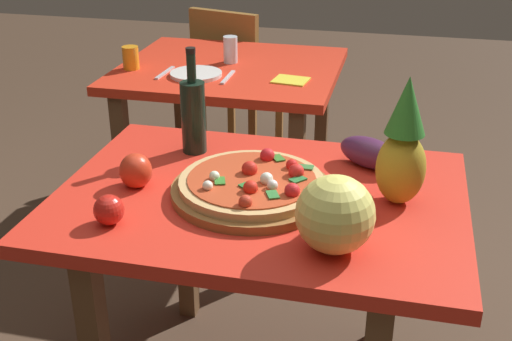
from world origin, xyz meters
The scene contains 18 objects.
display_table centered at (0.00, 0.00, 0.63)m, with size 1.11×0.81×0.73m.
background_table centered at (-0.41, 1.17, 0.62)m, with size 0.96×0.85×0.73m.
dining_chair centered at (-0.57, 1.82, 0.48)m, with size 0.49×0.49×0.85m.
pizza_board centered at (-0.02, -0.01, 0.74)m, with size 0.44×0.44×0.03m, color brown.
pizza centered at (-0.02, -0.01, 0.77)m, with size 0.40×0.40×0.06m.
wine_bottle centered at (-0.26, 0.23, 0.85)m, with size 0.08×0.08×0.33m.
pineapple_left centered at (0.37, 0.04, 0.88)m, with size 0.13×0.13×0.35m.
melon centered at (0.23, -0.24, 0.82)m, with size 0.19×0.19×0.19m, color #E1DE6B.
bell_pepper centered at (-0.35, -0.03, 0.77)m, with size 0.09×0.09×0.10m, color red.
eggplant centered at (0.28, 0.24, 0.77)m, with size 0.20×0.09×0.09m, color #4A2145.
tomato_near_board centered at (0.27, -0.07, 0.77)m, with size 0.08×0.08×0.08m, color red.
tomato_by_bottle centered at (-0.33, -0.25, 0.77)m, with size 0.08×0.08×0.08m, color red.
drinking_glass_juice centered at (-0.81, 1.02, 0.78)m, with size 0.07×0.07×0.10m, color orange.
drinking_glass_water centered at (-0.42, 1.22, 0.79)m, with size 0.06×0.06×0.12m, color silver.
dinner_plate centered at (-0.51, 0.99, 0.74)m, with size 0.22×0.22×0.02m, color white.
fork_utensil centered at (-0.65, 0.99, 0.73)m, with size 0.02×0.18×0.01m, color silver.
knife_utensil centered at (-0.37, 0.99, 0.73)m, with size 0.02×0.18×0.01m, color silver.
napkin_folded centered at (-0.10, 1.01, 0.73)m, with size 0.14×0.12×0.01m, color yellow.
Camera 1 is at (0.35, -1.55, 1.55)m, focal length 45.79 mm.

